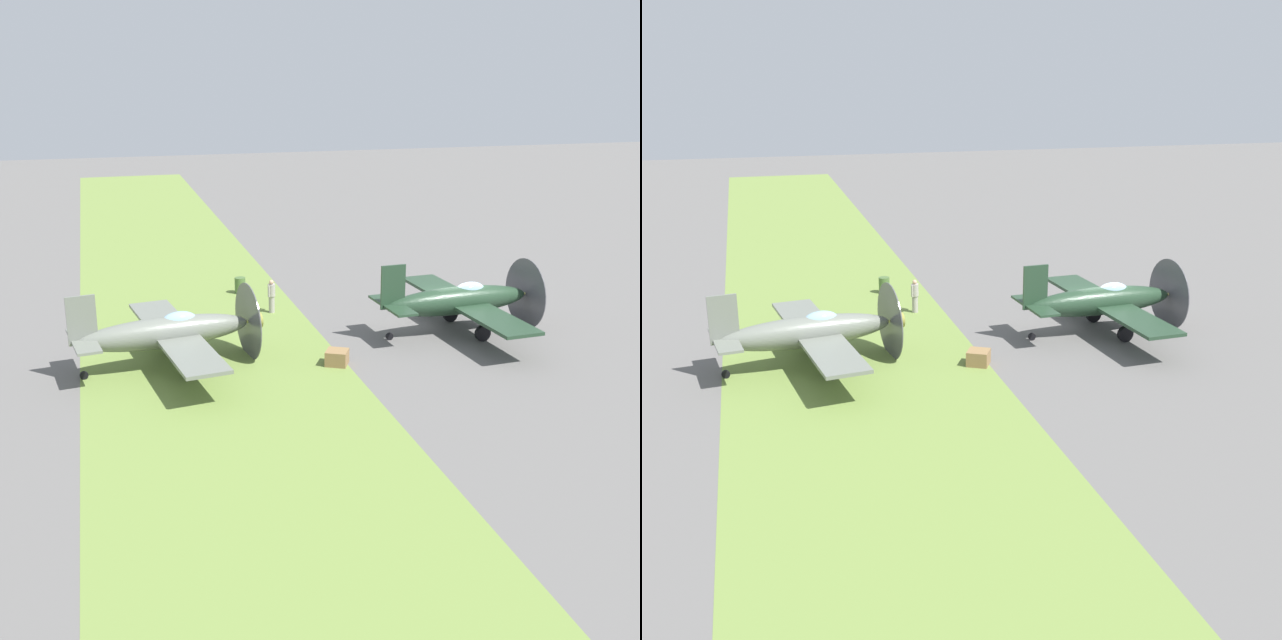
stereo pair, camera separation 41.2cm
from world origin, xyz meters
TOP-DOWN VIEW (x-y plane):
  - ground_plane at (0.00, 0.00)m, footprint 160.00×160.00m
  - grass_verge at (0.00, -12.12)m, footprint 120.00×11.00m
  - airplane_lead at (1.09, -0.15)m, footprint 10.46×8.27m
  - airplane_wingman at (2.04, -13.91)m, footprint 10.38×8.26m
  - ground_crew_chief at (-4.40, -8.09)m, footprint 0.49×0.47m
  - fuel_drum at (-8.44, -8.99)m, footprint 0.60×0.60m
  - supply_crate at (3.73, -7.05)m, footprint 1.22×1.22m

SIDE VIEW (x-z plane):
  - ground_plane at x=0.00m, z-range 0.00..0.00m
  - grass_verge at x=0.00m, z-range 0.00..0.01m
  - supply_crate at x=3.73m, z-range 0.00..0.64m
  - fuel_drum at x=-8.44m, z-range 0.00..0.90m
  - ground_crew_chief at x=-4.40m, z-range 0.05..1.78m
  - airplane_wingman at x=2.04m, z-range -0.30..3.38m
  - airplane_lead at x=1.09m, z-range -0.30..3.42m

